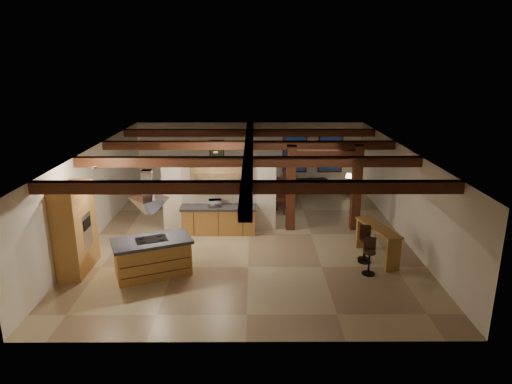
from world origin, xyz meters
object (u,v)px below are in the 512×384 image
at_px(dining_table, 266,197).
at_px(kitchen_island, 153,257).
at_px(bar_counter, 378,237).
at_px(sofa, 307,183).

bearing_deg(dining_table, kitchen_island, -107.31).
relative_size(dining_table, bar_counter, 0.97).
relative_size(kitchen_island, bar_counter, 1.19).
bearing_deg(kitchen_island, bar_counter, 8.79).
bearing_deg(dining_table, bar_counter, -48.05).
xyz_separation_m(kitchen_island, sofa, (5.09, 8.31, -0.23)).
distance_m(dining_table, sofa, 2.95).
bearing_deg(kitchen_island, sofa, 58.49).
relative_size(sofa, bar_counter, 1.00).
bearing_deg(kitchen_island, dining_table, 62.11).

